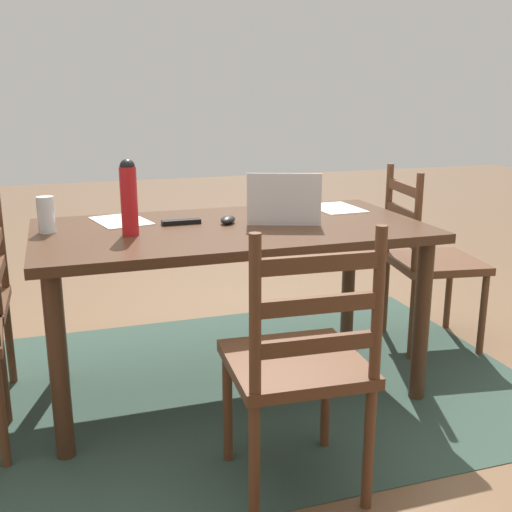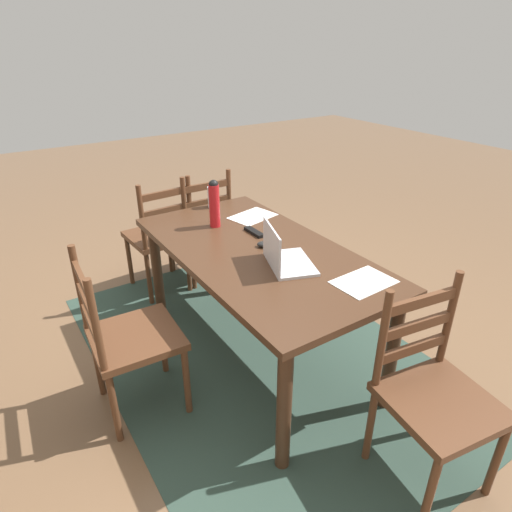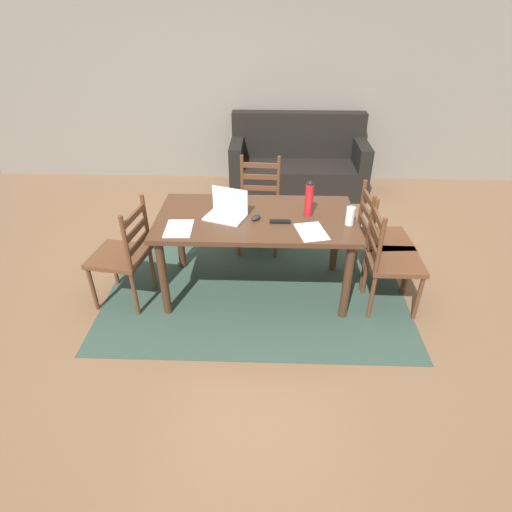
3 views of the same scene
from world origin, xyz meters
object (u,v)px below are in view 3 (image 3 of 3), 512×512
couch (298,164)px  water_bottle (309,198)px  chair_far_head (259,206)px  tv_remote (280,222)px  chair_right_far (381,239)px  chair_right_near (390,260)px  chair_left_near (123,255)px  dining_table (256,226)px  computer_mouse (255,218)px  drinking_glass (350,216)px  laptop (227,210)px

couch → water_bottle: 2.38m
chair_far_head → tv_remote: chair_far_head is taller
chair_right_far → chair_right_near: size_ratio=1.00×
chair_left_near → tv_remote: size_ratio=5.59×
dining_table → chair_right_far: (1.12, 0.17, -0.20)m
chair_right_far → chair_right_near: same height
chair_left_near → chair_far_head: 1.49m
computer_mouse → couch: bearing=111.8°
chair_far_head → tv_remote: (0.20, -0.91, 0.31)m
couch → water_bottle: water_bottle is taller
chair_right_near → chair_far_head: same height
dining_table → drinking_glass: (0.76, -0.11, 0.17)m
laptop → drinking_glass: 1.00m
chair_right_far → computer_mouse: (-1.12, -0.22, 0.31)m
water_bottle → tv_remote: (-0.24, -0.15, -0.15)m
chair_right_near → chair_far_head: size_ratio=1.00×
chair_left_near → couch: bearing=57.6°
chair_right_near → tv_remote: bearing=175.7°
water_bottle → chair_right_far: bearing=10.6°
chair_right_near → couch: 2.61m
water_bottle → drinking_glass: (0.32, -0.15, -0.08)m
chair_left_near → water_bottle: (1.55, 0.22, 0.46)m
dining_table → couch: 2.42m
dining_table → couch: couch is taller
chair_left_near → chair_far_head: same height
couch → drinking_glass: bearing=-83.8°
drinking_glass → water_bottle: bearing=154.2°
computer_mouse → drinking_glass: bearing=28.9°
chair_left_near → drinking_glass: bearing=2.0°
dining_table → chair_far_head: bearing=89.8°
couch → laptop: 2.50m
chair_right_far → chair_right_near: 0.34m
laptop → dining_table: bearing=-0.7°
chair_left_near → water_bottle: water_bottle is taller
computer_mouse → chair_far_head: bearing=122.9°
chair_right_near → laptop: 1.42m
chair_far_head → computer_mouse: bearing=-90.4°
couch → tv_remote: 2.51m
couch → chair_right_near: bearing=-76.0°
couch → chair_far_head: bearing=-107.4°
dining_table → chair_far_head: size_ratio=1.75×
chair_right_far → chair_far_head: (-1.12, 0.63, 0.00)m
chair_left_near → computer_mouse: 1.17m
chair_right_far → tv_remote: (-0.92, -0.27, 0.31)m
chair_left_near → drinking_glass: chair_left_near is taller
chair_right_far → couch: size_ratio=0.53×
chair_left_near → laptop: bearing=11.7°
chair_left_near → laptop: size_ratio=2.53×
chair_right_far → computer_mouse: bearing=-168.7°
water_bottle → tv_remote: water_bottle is taller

